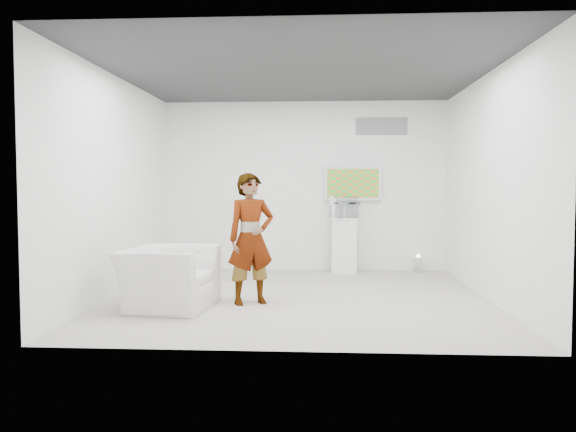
% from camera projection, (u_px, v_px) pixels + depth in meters
% --- Properties ---
extents(room, '(5.01, 5.01, 3.00)m').
position_uv_depth(room, '(299.00, 186.00, 7.50)').
color(room, '#AEAA9F').
rests_on(room, ground).
extents(tv, '(1.00, 0.08, 0.60)m').
position_uv_depth(tv, '(353.00, 183.00, 9.89)').
color(tv, silver).
rests_on(tv, room).
extents(logo_decal, '(0.90, 0.02, 0.30)m').
position_uv_depth(logo_decal, '(382.00, 126.00, 9.85)').
color(logo_decal, gray).
rests_on(logo_decal, room).
extents(person, '(0.72, 0.63, 1.67)m').
position_uv_depth(person, '(251.00, 239.00, 7.13)').
color(person, silver).
rests_on(person, room).
extents(armchair, '(1.14, 1.27, 0.74)m').
position_uv_depth(armchair, '(169.00, 278.00, 6.91)').
color(armchair, silver).
rests_on(armchair, room).
extents(pedestal, '(0.48, 0.48, 0.95)m').
position_uv_depth(pedestal, '(344.00, 245.00, 9.72)').
color(pedestal, white).
rests_on(pedestal, room).
extents(floor_uplight, '(0.24, 0.24, 0.29)m').
position_uv_depth(floor_uplight, '(418.00, 264.00, 9.78)').
color(floor_uplight, silver).
rests_on(floor_uplight, room).
extents(vitrine, '(0.49, 0.49, 0.38)m').
position_uv_depth(vitrine, '(344.00, 207.00, 9.68)').
color(vitrine, white).
rests_on(vitrine, pedestal).
extents(console, '(0.05, 0.15, 0.21)m').
position_uv_depth(console, '(344.00, 212.00, 9.69)').
color(console, white).
rests_on(console, pedestal).
extents(wii_remote, '(0.09, 0.16, 0.04)m').
position_uv_depth(wii_remote, '(265.00, 186.00, 7.33)').
color(wii_remote, white).
rests_on(wii_remote, person).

